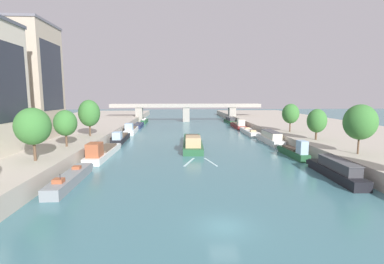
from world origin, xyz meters
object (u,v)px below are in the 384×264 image
object	(u,v)px
moored_boat_left_far	(139,125)
tree_right_midway	(360,122)
tree_left_by_lamp	(33,126)
tree_right_second	(291,114)
moored_boat_right_midway	(294,152)
moored_boat_right_far	(249,132)
barge_midriver	(193,142)
tree_right_far	(317,121)
bridge_far	(186,110)
moored_boat_right_near	(238,125)
moored_boat_left_midway	(131,130)
moored_boat_right_upstream	(270,138)
moored_boat_left_near	(121,138)
moored_boat_right_gap_after	(230,120)
moored_boat_left_downstream	(70,179)
moored_boat_right_lone	(336,170)
moored_boat_left_end	(102,152)
tree_left_midway	(65,123)
tree_left_nearest	(89,113)

from	to	relation	value
moored_boat_left_far	tree_right_midway	xyz separation A→B (m)	(41.19, -59.59, 6.68)
tree_left_by_lamp	tree_right_second	world-z (taller)	tree_left_by_lamp
moored_boat_right_midway	moored_boat_right_far	world-z (taller)	moored_boat_right_midway
barge_midriver	moored_boat_right_midway	xyz separation A→B (m)	(17.94, -11.26, 0.05)
tree_left_by_lamp	tree_right_second	distance (m)	54.55
barge_midriver	tree_right_far	size ratio (longest dim) A/B	3.60
bridge_far	moored_boat_right_near	bearing A→B (deg)	-53.77
moored_boat_left_midway	moored_boat_right_near	xyz separation A→B (m)	(34.95, 11.31, -0.04)
moored_boat_right_upstream	moored_boat_right_far	bearing A→B (deg)	93.16
moored_boat_left_near	tree_left_by_lamp	distance (m)	30.75
tree_left_by_lamp	tree_right_second	bearing A→B (deg)	30.36
moored_boat_right_far	moored_boat_right_near	xyz separation A→B (m)	(0.10, 15.07, 0.34)
moored_boat_right_far	tree_left_by_lamp	bearing A→B (deg)	-134.83
moored_boat_left_far	moored_boat_right_gap_after	distance (m)	37.86
moored_boat_left_near	tree_right_far	size ratio (longest dim) A/B	2.29
moored_boat_left_downstream	moored_boat_right_midway	distance (m)	37.48
moored_boat_left_near	moored_boat_right_lone	world-z (taller)	moored_boat_left_near
moored_boat_right_near	tree_right_midway	bearing A→B (deg)	-83.48
barge_midriver	tree_right_far	bearing A→B (deg)	-14.22
moored_boat_left_near	tree_right_second	distance (m)	41.93
moored_boat_left_end	moored_boat_right_lone	size ratio (longest dim) A/B	1.25
moored_boat_left_midway	moored_boat_right_lone	world-z (taller)	moored_boat_left_midway
moored_boat_left_downstream	moored_boat_left_far	xyz separation A→B (m)	(-0.06, 64.41, -0.12)
moored_boat_left_downstream	moored_boat_left_near	bearing A→B (deg)	90.26
moored_boat_right_upstream	moored_boat_right_near	xyz separation A→B (m)	(-0.76, 30.67, -0.26)
moored_boat_left_far	tree_left_midway	bearing A→B (deg)	-96.25
moored_boat_left_downstream	moored_boat_left_midway	xyz separation A→B (m)	(-0.02, 47.73, 0.32)
tree_left_midway	moored_boat_right_near	bearing A→B (deg)	48.22
moored_boat_right_gap_after	tree_right_second	distance (m)	47.17
tree_right_midway	moored_boat_right_gap_after	bearing A→B (deg)	94.39
moored_boat_right_upstream	tree_left_nearest	bearing A→B (deg)	-176.86
moored_boat_left_near	tree_left_by_lamp	bearing A→B (deg)	-100.74
moored_boat_left_end	moored_boat_right_far	size ratio (longest dim) A/B	1.08
moored_boat_left_near	tree_right_far	world-z (taller)	tree_right_far
moored_boat_right_upstream	tree_right_far	size ratio (longest dim) A/B	2.23
moored_boat_right_far	barge_midriver	bearing A→B (deg)	-132.62
moored_boat_right_upstream	moored_boat_right_near	distance (m)	30.68
moored_boat_left_near	moored_boat_right_midway	distance (m)	40.12
barge_midriver	moored_boat_right_far	distance (m)	26.25
moored_boat_right_near	tree_right_midway	size ratio (longest dim) A/B	2.04
barge_midriver	moored_boat_right_upstream	distance (m)	19.00
tree_left_midway	moored_boat_right_midway	bearing A→B (deg)	-0.37
moored_boat_left_near	moored_boat_left_midway	bearing A→B (deg)	89.49
tree_right_midway	tree_right_far	xyz separation A→B (m)	(0.43, 13.62, -1.08)
moored_boat_right_midway	tree_left_nearest	world-z (taller)	tree_left_nearest
moored_boat_left_far	bridge_far	size ratio (longest dim) A/B	0.23
barge_midriver	tree_left_by_lamp	xyz separation A→B (m)	(-22.82, -21.53, 6.10)
moored_boat_left_near	tree_left_nearest	xyz separation A→B (m)	(-5.21, -6.60, 6.47)
moored_boat_left_far	moored_boat_right_upstream	bearing A→B (deg)	-45.23
moored_boat_left_far	moored_boat_right_midway	world-z (taller)	moored_boat_right_midway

